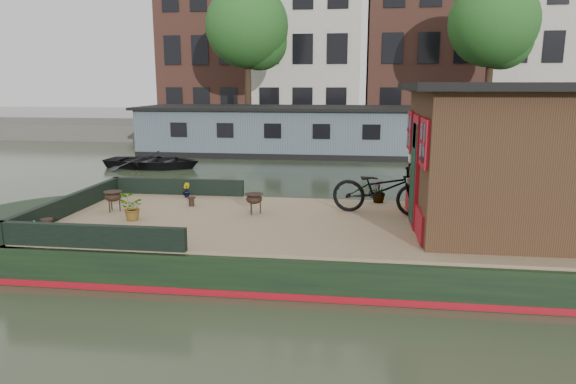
# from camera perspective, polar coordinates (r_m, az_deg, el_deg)

# --- Properties ---
(ground) EXTENTS (120.00, 120.00, 0.00)m
(ground) POSITION_cam_1_polar(r_m,az_deg,el_deg) (9.34, 10.85, -7.38)
(ground) COLOR #28321F
(ground) RESTS_ON ground
(houseboat_hull) EXTENTS (14.01, 4.02, 0.60)m
(houseboat_hull) POSITION_cam_1_polar(r_m,az_deg,el_deg) (9.27, 2.63, -5.55)
(houseboat_hull) COLOR black
(houseboat_hull) RESTS_ON ground
(houseboat_deck) EXTENTS (11.80, 3.80, 0.05)m
(houseboat_deck) POSITION_cam_1_polar(r_m,az_deg,el_deg) (9.16, 11.00, -3.68)
(houseboat_deck) COLOR #927A5A
(houseboat_deck) RESTS_ON houseboat_hull
(bow_bulwark) EXTENTS (3.00, 4.00, 0.35)m
(bow_bulwark) POSITION_cam_1_polar(r_m,az_deg,el_deg) (10.14, -18.88, -1.44)
(bow_bulwark) COLOR black
(bow_bulwark) RESTS_ON houseboat_deck
(cabin) EXTENTS (4.00, 3.50, 2.42)m
(cabin) POSITION_cam_1_polar(r_m,az_deg,el_deg) (9.31, 24.89, 3.57)
(cabin) COLOR #321F13
(cabin) RESTS_ON houseboat_deck
(bicycle) EXTENTS (1.92, 1.00, 0.96)m
(bicycle) POSITION_cam_1_polar(r_m,az_deg,el_deg) (9.74, 10.25, 0.33)
(bicycle) COLOR black
(bicycle) RESTS_ON houseboat_deck
(potted_plant_b) EXTENTS (0.22, 0.22, 0.32)m
(potted_plant_b) POSITION_cam_1_polar(r_m,az_deg,el_deg) (11.31, -11.23, 0.21)
(potted_plant_b) COLOR brown
(potted_plant_b) RESTS_ON houseboat_deck
(potted_plant_c) EXTENTS (0.51, 0.47, 0.47)m
(potted_plant_c) POSITION_cam_1_polar(r_m,az_deg,el_deg) (9.62, -17.08, -1.66)
(potted_plant_c) COLOR #99392C
(potted_plant_c) RESTS_ON houseboat_deck
(potted_plant_d) EXTENTS (0.29, 0.29, 0.48)m
(potted_plant_d) POSITION_cam_1_polar(r_m,az_deg,el_deg) (10.74, 10.05, 0.09)
(potted_plant_d) COLOR #945628
(potted_plant_d) RESTS_ON houseboat_deck
(potted_plant_e) EXTENTS (0.16, 0.20, 0.33)m
(potted_plant_e) POSITION_cam_1_polar(r_m,az_deg,el_deg) (8.93, -26.13, -3.85)
(potted_plant_e) COLOR brown
(potted_plant_e) RESTS_ON houseboat_deck
(brazier_front) EXTENTS (0.46, 0.46, 0.39)m
(brazier_front) POSITION_cam_1_polar(r_m,az_deg,el_deg) (9.68, -3.77, -1.31)
(brazier_front) COLOR black
(brazier_front) RESTS_ON houseboat_deck
(brazier_rear) EXTENTS (0.41, 0.41, 0.39)m
(brazier_rear) POSITION_cam_1_polar(r_m,az_deg,el_deg) (10.41, -18.83, -0.98)
(brazier_rear) COLOR black
(brazier_rear) RESTS_ON houseboat_deck
(bollard_port) EXTENTS (0.16, 0.16, 0.19)m
(bollard_port) POSITION_cam_1_polar(r_m,az_deg,el_deg) (10.48, -10.67, -1.04)
(bollard_port) COLOR black
(bollard_port) RESTS_ON houseboat_deck
(bollard_stbd) EXTENTS (0.20, 0.20, 0.23)m
(bollard_stbd) POSITION_cam_1_polar(r_m,az_deg,el_deg) (9.35, -25.21, -3.40)
(bollard_stbd) COLOR black
(bollard_stbd) RESTS_ON houseboat_deck
(dinghy) EXTENTS (3.70, 2.73, 0.74)m
(dinghy) POSITION_cam_1_polar(r_m,az_deg,el_deg) (19.84, -14.79, 3.69)
(dinghy) COLOR black
(dinghy) RESTS_ON ground
(far_houseboat) EXTENTS (20.40, 4.40, 2.11)m
(far_houseboat) POSITION_cam_1_polar(r_m,az_deg,el_deg) (22.91, 9.12, 6.48)
(far_houseboat) COLOR #4C5A66
(far_houseboat) RESTS_ON ground
(quay) EXTENTS (60.00, 6.00, 0.90)m
(quay) POSITION_cam_1_polar(r_m,az_deg,el_deg) (29.43, 8.80, 6.62)
(quay) COLOR #47443F
(quay) RESTS_ON ground
(townhouse_row) EXTENTS (27.25, 8.00, 16.50)m
(townhouse_row) POSITION_cam_1_polar(r_m,az_deg,el_deg) (36.65, 9.25, 19.27)
(townhouse_row) COLOR brown
(townhouse_row) RESTS_ON ground
(tree_left) EXTENTS (4.40, 4.40, 7.40)m
(tree_left) POSITION_cam_1_polar(r_m,az_deg,el_deg) (28.62, -4.24, 17.50)
(tree_left) COLOR #332316
(tree_left) RESTS_ON quay
(tree_right) EXTENTS (4.40, 4.40, 7.40)m
(tree_right) POSITION_cam_1_polar(r_m,az_deg,el_deg) (28.83, 22.06, 16.66)
(tree_right) COLOR #332316
(tree_right) RESTS_ON quay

